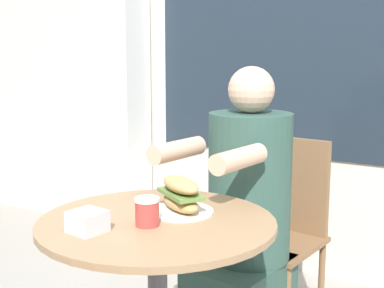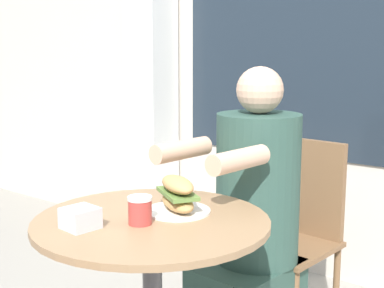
% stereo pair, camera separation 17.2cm
% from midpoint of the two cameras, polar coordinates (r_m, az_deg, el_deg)
% --- Properties ---
extents(storefront_wall, '(8.00, 0.09, 2.80)m').
position_cam_midpoint_polar(storefront_wall, '(2.95, 13.07, 12.69)').
color(storefront_wall, beige).
rests_on(storefront_wall, ground_plane).
extents(lattice_pillar, '(0.25, 0.25, 2.40)m').
position_cam_midpoint_polar(lattice_pillar, '(3.43, -8.82, 8.99)').
color(lattice_pillar, silver).
rests_on(lattice_pillar, ground_plane).
extents(cafe_table, '(0.71, 0.71, 0.75)m').
position_cam_midpoint_polar(cafe_table, '(1.68, -6.72, -14.60)').
color(cafe_table, '#997551').
rests_on(cafe_table, ground_plane).
extents(diner_chair, '(0.41, 0.41, 0.87)m').
position_cam_midpoint_polar(diner_chair, '(2.38, 7.49, -7.93)').
color(diner_chair, brown).
rests_on(diner_chair, ground_plane).
extents(seated_diner, '(0.36, 0.58, 1.19)m').
position_cam_midpoint_polar(seated_diner, '(2.09, 3.22, -10.36)').
color(seated_diner, '#2D4C42').
rests_on(seated_diner, ground_plane).
extents(sandwich_on_plate, '(0.21, 0.21, 0.11)m').
position_cam_midpoint_polar(sandwich_on_plate, '(1.66, -4.20, -5.69)').
color(sandwich_on_plate, white).
rests_on(sandwich_on_plate, cafe_table).
extents(drink_cup, '(0.07, 0.07, 0.08)m').
position_cam_midpoint_polar(drink_cup, '(1.55, -8.01, -7.20)').
color(drink_cup, '#B73D38').
rests_on(drink_cup, cafe_table).
extents(napkin_box, '(0.10, 0.10, 0.06)m').
position_cam_midpoint_polar(napkin_box, '(1.53, -14.29, -8.07)').
color(napkin_box, silver).
rests_on(napkin_box, cafe_table).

